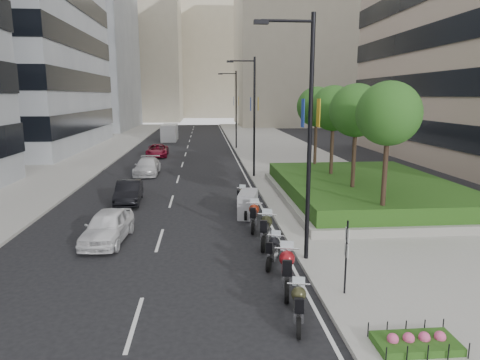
{
  "coord_description": "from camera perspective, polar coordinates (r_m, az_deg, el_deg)",
  "views": [
    {
      "loc": [
        0.5,
        -14.08,
        6.2
      ],
      "look_at": [
        2.3,
        7.13,
        2.0
      ],
      "focal_mm": 32.0,
      "sensor_mm": 36.0,
      "label": 1
    }
  ],
  "objects": [
    {
      "name": "sidewalk_right",
      "position": [
        45.31,
        6.02,
        3.33
      ],
      "size": [
        10.0,
        100.0,
        0.15
      ],
      "primitive_type": "cube",
      "color": "#9E9B93",
      "rests_on": "ground"
    },
    {
      "name": "car_d",
      "position": [
        45.17,
        -10.97,
        3.88
      ],
      "size": [
        2.24,
        4.62,
        1.27
      ],
      "primitive_type": "imported",
      "rotation": [
        0.0,
        0.0,
        0.03
      ],
      "color": "maroon",
      "rests_on": "ground"
    },
    {
      "name": "sidewalk_left",
      "position": [
        46.23,
        -20.52,
        2.84
      ],
      "size": [
        8.0,
        100.0,
        0.15
      ],
      "primitive_type": "cube",
      "color": "#9E9B93",
      "rests_on": "ground"
    },
    {
      "name": "motorcycle_3",
      "position": [
        18.18,
        3.44,
        -6.66
      ],
      "size": [
        0.9,
        2.37,
        1.2
      ],
      "rotation": [
        0.0,
        0.0,
        1.32
      ],
      "color": "black",
      "rests_on": "ground"
    },
    {
      "name": "motorcycle_6",
      "position": [
        24.42,
        0.15,
        -2.28
      ],
      "size": [
        0.74,
        1.92,
        0.98
      ],
      "rotation": [
        0.0,
        0.0,
        1.32
      ],
      "color": "black",
      "rests_on": "ground"
    },
    {
      "name": "building_grey_far",
      "position": [
        88.02,
        -21.89,
        16.13
      ],
      "size": [
        22.0,
        26.0,
        30.0
      ],
      "primitive_type": "cube",
      "color": "gray",
      "rests_on": "ground"
    },
    {
      "name": "planter",
      "position": [
        26.54,
        16.26,
        -2.03
      ],
      "size": [
        10.0,
        14.0,
        0.4
      ],
      "primitive_type": "cube",
      "color": "gray",
      "rests_on": "sidewalk_right"
    },
    {
      "name": "flower_bed",
      "position": [
        12.0,
        22.42,
        -19.49
      ],
      "size": [
        2.0,
        1.0,
        0.2
      ],
      "primitive_type": "cube",
      "color": "#254C15",
      "rests_on": "sidewalk_right"
    },
    {
      "name": "tree_0",
      "position": [
        19.79,
        19.2,
        8.3
      ],
      "size": [
        2.8,
        2.8,
        6.3
      ],
      "color": "#332319",
      "rests_on": "planter"
    },
    {
      "name": "motorcycle_4",
      "position": [
        20.29,
        1.86,
        -4.85
      ],
      "size": [
        0.76,
        2.26,
        1.13
      ],
      "rotation": [
        0.0,
        0.0,
        1.4
      ],
      "color": "black",
      "rests_on": "ground"
    },
    {
      "name": "tree_3",
      "position": [
        31.14,
        10.18,
        9.56
      ],
      "size": [
        2.8,
        2.8,
        6.3
      ],
      "color": "#332319",
      "rests_on": "planter"
    },
    {
      "name": "building_cream_right",
      "position": [
        97.23,
        8.37,
        18.02
      ],
      "size": [
        28.0,
        24.0,
        36.0
      ],
      "primitive_type": "cube",
      "color": "#B7AD93",
      "rests_on": "ground"
    },
    {
      "name": "motorcycle_2",
      "position": [
        16.22,
        4.45,
        -9.35
      ],
      "size": [
        0.9,
        1.89,
        0.99
      ],
      "rotation": [
        0.0,
        0.0,
        1.2
      ],
      "color": "black",
      "rests_on": "ground"
    },
    {
      "name": "building_cream_left",
      "position": [
        116.08,
        -14.59,
        16.15
      ],
      "size": [
        26.0,
        24.0,
        34.0
      ],
      "primitive_type": "cube",
      "color": "#B7AD93",
      "rests_on": "ground"
    },
    {
      "name": "motorcycle_1",
      "position": [
        14.24,
        6.26,
        -11.85
      ],
      "size": [
        0.82,
        2.43,
        1.22
      ],
      "rotation": [
        0.0,
        0.0,
        1.38
      ],
      "color": "black",
      "rests_on": "ground"
    },
    {
      "name": "lamp_post_2",
      "position": [
        50.23,
        -0.7,
        9.87
      ],
      "size": [
        2.34,
        0.45,
        9.0
      ],
      "color": "black",
      "rests_on": "ground"
    },
    {
      "name": "lamp_post_0",
      "position": [
        15.56,
        8.77,
        6.85
      ],
      "size": [
        2.34,
        0.45,
        9.0
      ],
      "color": "black",
      "rests_on": "ground"
    },
    {
      "name": "tree_1",
      "position": [
        23.5,
        15.24,
        8.88
      ],
      "size": [
        2.8,
        2.8,
        6.3
      ],
      "color": "#332319",
      "rests_on": "planter"
    },
    {
      "name": "building_cream_centre",
      "position": [
        134.7,
        -4.37,
        16.58
      ],
      "size": [
        30.0,
        24.0,
        38.0
      ],
      "primitive_type": "cube",
      "color": "#B7AD93",
      "rests_on": "ground"
    },
    {
      "name": "motorcycle_0",
      "position": [
        12.37,
        7.82,
        -16.26
      ],
      "size": [
        0.68,
        1.96,
        0.98
      ],
      "rotation": [
        0.0,
        0.0,
        1.37
      ],
      "color": "black",
      "rests_on": "ground"
    },
    {
      "name": "car_b",
      "position": [
        25.95,
        -14.61,
        -1.57
      ],
      "size": [
        1.58,
        3.98,
        1.29
      ],
      "primitive_type": "imported",
      "rotation": [
        0.0,
        0.0,
        0.06
      ],
      "color": "black",
      "rests_on": "ground"
    },
    {
      "name": "car_c",
      "position": [
        34.99,
        -12.25,
        1.79
      ],
      "size": [
        1.87,
        4.54,
        1.31
      ],
      "primitive_type": "imported",
      "rotation": [
        0.0,
        0.0,
        -0.01
      ],
      "color": "silver",
      "rests_on": "ground"
    },
    {
      "name": "delivery_van",
      "position": [
        60.89,
        -9.38,
        6.17
      ],
      "size": [
        2.09,
        5.4,
        2.26
      ],
      "rotation": [
        0.0,
        0.0,
        -0.01
      ],
      "color": "white",
      "rests_on": "ground"
    },
    {
      "name": "tree_2",
      "position": [
        27.29,
        12.36,
        9.28
      ],
      "size": [
        2.8,
        2.8,
        6.3
      ],
      "color": "#332319",
      "rests_on": "planter"
    },
    {
      "name": "car_a",
      "position": [
        19.35,
        -17.24,
        -5.91
      ],
      "size": [
        1.92,
        4.14,
        1.37
      ],
      "primitive_type": "imported",
      "rotation": [
        0.0,
        0.0,
        -0.07
      ],
      "color": "white",
      "rests_on": "ground"
    },
    {
      "name": "ground",
      "position": [
        15.4,
        -6.46,
        -12.66
      ],
      "size": [
        160.0,
        160.0,
        0.0
      ],
      "primitive_type": "plane",
      "color": "black",
      "rests_on": "ground"
    },
    {
      "name": "lamp_post_1",
      "position": [
        32.31,
        1.65,
        9.14
      ],
      "size": [
        2.34,
        0.45,
        9.0
      ],
      "color": "black",
      "rests_on": "ground"
    },
    {
      "name": "hedge",
      "position": [
        26.41,
        16.33,
        -0.76
      ],
      "size": [
        9.4,
        13.4,
        0.8
      ],
      "primitive_type": "cube",
      "color": "#254C15",
      "rests_on": "planter"
    },
    {
      "name": "parking_sign",
      "position": [
        13.67,
        13.99,
        -9.49
      ],
      "size": [
        0.06,
        0.32,
        2.5
      ],
      "color": "black",
      "rests_on": "ground"
    },
    {
      "name": "lane_edge",
      "position": [
        44.63,
        -0.7,
        3.18
      ],
      "size": [
        0.12,
        100.0,
        0.01
      ],
      "primitive_type": "cube",
      "color": "silver",
      "rests_on": "ground"
    },
    {
      "name": "motorcycle_5",
      "position": [
        22.33,
        1.07,
        -3.24
      ],
      "size": [
        1.29,
        2.27,
        1.3
      ],
      "rotation": [
        0.0,
        0.0,
        1.36
      ],
      "color": "black",
      "rests_on": "ground"
    },
    {
      "name": "lane_centre",
      "position": [
        44.56,
        -7.39,
        3.08
      ],
      "size": [
        0.12,
        100.0,
        0.01
      ],
      "primitive_type": "cube",
      "color": "silver",
      "rests_on": "ground"
    }
  ]
}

